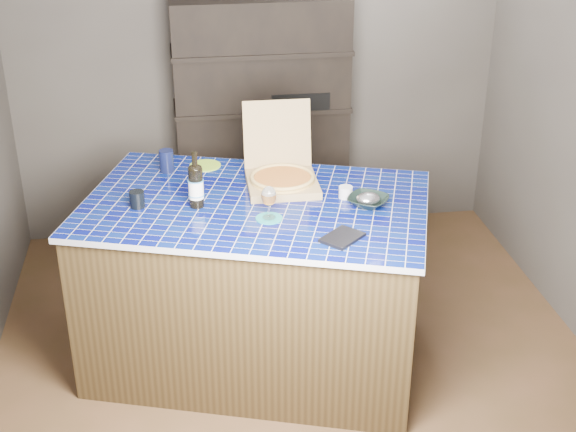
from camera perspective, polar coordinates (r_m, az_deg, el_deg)
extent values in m
plane|color=brown|center=(4.82, 0.41, -9.93)|extent=(3.50, 3.50, 0.00)
plane|color=#4E4A44|center=(5.85, -2.20, 10.40)|extent=(3.50, 0.00, 3.50)
plane|color=#4E4A44|center=(2.70, 6.22, -10.11)|extent=(3.50, 0.00, 3.50)
cube|color=black|center=(5.75, -1.89, 6.45)|extent=(1.20, 0.40, 1.80)
cube|color=black|center=(5.66, 0.68, 8.55)|extent=(0.40, 0.32, 0.12)
cube|color=#403019|center=(4.56, -2.24, -4.92)|extent=(2.05, 1.62, 0.97)
cube|color=#050B52|center=(4.32, -2.36, 0.80)|extent=(2.10, 1.67, 0.03)
cube|color=tan|center=(4.47, -0.40, 2.29)|extent=(0.39, 0.39, 0.04)
cube|color=tan|center=(4.61, -0.78, 5.86)|extent=(0.39, 0.10, 0.38)
cylinder|color=tan|center=(4.46, -0.40, 2.62)|extent=(0.36, 0.36, 0.01)
cylinder|color=maroon|center=(4.46, -0.40, 2.74)|extent=(0.31, 0.31, 0.01)
torus|color=tan|center=(4.46, -0.40, 2.80)|extent=(0.36, 0.36, 0.02)
cylinder|color=black|center=(4.25, -6.56, 2.02)|extent=(0.08, 0.08, 0.22)
ellipsoid|color=black|center=(4.20, -6.64, 3.37)|extent=(0.08, 0.08, 0.04)
cylinder|color=black|center=(4.18, -6.67, 4.02)|extent=(0.03, 0.03, 0.09)
cylinder|color=white|center=(4.25, -6.55, 1.89)|extent=(0.08, 0.08, 0.10)
cylinder|color=#3A88C8|center=(4.26, -6.53, 1.51)|extent=(0.08, 0.08, 0.01)
cylinder|color=#3A88C8|center=(4.23, -6.59, 2.53)|extent=(0.08, 0.08, 0.01)
cylinder|color=teal|center=(4.13, -1.35, -0.17)|extent=(0.14, 0.14, 0.01)
cylinder|color=white|center=(4.12, -1.35, -0.10)|extent=(0.07, 0.07, 0.00)
cylinder|color=white|center=(4.11, -1.36, 0.40)|extent=(0.01, 0.01, 0.07)
ellipsoid|color=white|center=(4.07, -1.37, 1.43)|extent=(0.08, 0.08, 0.11)
cylinder|color=orange|center=(4.08, -1.37, 1.31)|extent=(0.06, 0.06, 0.05)
cylinder|color=white|center=(4.06, -1.37, 1.69)|extent=(0.07, 0.07, 0.02)
cylinder|color=black|center=(4.31, -10.69, 1.18)|extent=(0.08, 0.08, 0.09)
cube|color=black|center=(3.93, 3.88, -1.54)|extent=(0.25, 0.25, 0.02)
imported|color=black|center=(4.28, 5.72, 1.06)|extent=(0.29, 0.29, 0.05)
ellipsoid|color=#B1B0BC|center=(4.28, 5.72, 1.24)|extent=(0.13, 0.11, 0.06)
cylinder|color=silver|center=(4.36, 4.12, 1.70)|extent=(0.08, 0.08, 0.06)
cylinder|color=black|center=(4.72, -8.63, 3.90)|extent=(0.08, 0.08, 0.13)
cylinder|color=#8FC72A|center=(4.80, -5.91, 3.60)|extent=(0.19, 0.19, 0.01)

